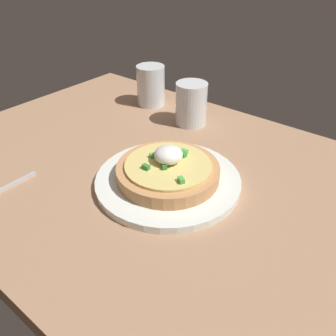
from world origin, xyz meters
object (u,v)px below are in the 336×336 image
object	(u,v)px
pizza	(168,170)
cup_far	(151,87)
fork	(2,190)
plate	(168,180)
cup_near	(191,105)

from	to	relation	value
pizza	cup_far	distance (cm)	35.54
pizza	fork	world-z (taller)	pizza
cup_far	fork	xyz separation A→B (cm)	(4.30, -44.48, -4.38)
plate	fork	distance (cm)	28.95
fork	cup_far	bearing A→B (deg)	-174.72
plate	pizza	size ratio (longest dim) A/B	1.42
plate	pizza	world-z (taller)	pizza
pizza	fork	distance (cm)	29.08
cup_near	cup_far	distance (cm)	14.81
pizza	fork	size ratio (longest dim) A/B	1.63
cup_near	cup_far	bearing A→B (deg)	169.68
cup_far	fork	size ratio (longest dim) A/B	0.91
plate	fork	bearing A→B (deg)	-137.08
plate	cup_near	bearing A→B (deg)	116.29
plate	fork	size ratio (longest dim) A/B	2.33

